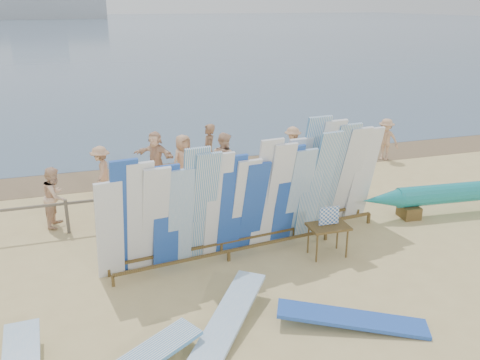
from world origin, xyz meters
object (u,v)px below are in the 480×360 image
object	(u,v)px
beachgoer_5	(156,155)
beach_chair_right	(157,202)
stroller	(212,192)
beachgoer_3	(101,172)
beachgoer_6	(183,161)
flat_board_b	(228,329)
beach_chair_left	(138,199)
side_surfboard_rack	(330,177)
flat_board_d	(351,326)
beachgoer_9	(292,149)
beachgoer_2	(55,197)
beachgoer_extra_0	(385,139)
beachgoer_10	(331,158)
outrigger_canoe	(466,193)
beachgoer_7	(209,153)
beachgoer_8	(224,162)
main_surfboard_rack	(225,206)
vendor_table	(328,239)

from	to	relation	value
beachgoer_5	beach_chair_right	bearing A→B (deg)	-57.32
stroller	beachgoer_3	size ratio (longest dim) A/B	0.71
beachgoer_6	flat_board_b	bearing A→B (deg)	-125.38
beach_chair_left	beachgoer_6	size ratio (longest dim) A/B	0.56
side_surfboard_rack	flat_board_d	world-z (taller)	side_surfboard_rack
beachgoer_9	beachgoer_3	world-z (taller)	beachgoer_3
stroller	beachgoer_6	bearing A→B (deg)	107.26
beachgoer_2	beachgoer_extra_0	world-z (taller)	beachgoer_2
beachgoer_2	beachgoer_6	xyz separation A→B (m)	(3.75, 1.84, 0.06)
flat_board_b	stroller	size ratio (longest dim) A/B	2.43
beachgoer_5	beachgoer_10	bearing A→B (deg)	21.14
outrigger_canoe	beachgoer_extra_0	distance (m)	5.09
beachgoer_3	beachgoer_10	bearing A→B (deg)	96.24
side_surfboard_rack	beachgoer_7	distance (m)	4.94
flat_board_d	beachgoer_8	world-z (taller)	beachgoer_8
beachgoer_8	beachgoer_6	distance (m)	1.30
stroller	beachgoer_extra_0	world-z (taller)	beachgoer_extra_0
beach_chair_left	beachgoer_2	bearing A→B (deg)	179.80
side_surfboard_rack	beach_chair_right	world-z (taller)	side_surfboard_rack
side_surfboard_rack	beach_chair_left	xyz separation A→B (m)	(-4.54, 2.77, -1.09)
flat_board_d	flat_board_b	xyz separation A→B (m)	(-2.16, 0.58, 0.00)
main_surfboard_rack	outrigger_canoe	xyz separation A→B (m)	(7.07, 0.52, -0.69)
beach_chair_left	beachgoer_2	world-z (taller)	beachgoer_2
main_surfboard_rack	outrigger_canoe	bearing A→B (deg)	-2.78
beach_chair_right	beachgoer_10	bearing A→B (deg)	-5.38
beachgoer_2	beachgoer_5	bearing A→B (deg)	-30.21
beachgoer_extra_0	beachgoer_8	bearing A→B (deg)	-118.73
vendor_table	flat_board_d	xyz separation A→B (m)	(-0.82, -2.60, -0.40)
beachgoer_2	beachgoer_3	world-z (taller)	beachgoer_2
beach_chair_right	beachgoer_3	world-z (taller)	beachgoer_3
flat_board_d	side_surfboard_rack	bearing A→B (deg)	3.94
flat_board_d	beachgoer_7	size ratio (longest dim) A/B	1.44
flat_board_d	flat_board_b	size ratio (longest dim) A/B	1.00
beach_chair_left	beachgoer_7	xyz separation A→B (m)	(2.53, 1.72, 0.66)
main_surfboard_rack	flat_board_b	world-z (taller)	main_surfboard_rack
side_surfboard_rack	beachgoer_5	bearing A→B (deg)	119.61
outrigger_canoe	beachgoer_7	world-z (taller)	beachgoer_7
main_surfboard_rack	beachgoer_7	bearing A→B (deg)	72.42
vendor_table	flat_board_b	world-z (taller)	vendor_table
main_surfboard_rack	stroller	xyz separation A→B (m)	(0.48, 3.00, -0.81)
flat_board_b	beachgoer_3	distance (m)	7.70
flat_board_d	beach_chair_left	xyz separation A→B (m)	(-3.00, 6.78, 0.28)
main_surfboard_rack	beachgoer_5	size ratio (longest dim) A/B	3.52
flat_board_d	beachgoer_extra_0	world-z (taller)	beachgoer_extra_0
beachgoer_8	beachgoer_10	bearing A→B (deg)	-124.36
beach_chair_left	beachgoer_10	xyz separation A→B (m)	(6.26, 0.41, 0.51)
vendor_table	flat_board_d	world-z (taller)	vendor_table
side_surfboard_rack	main_surfboard_rack	bearing A→B (deg)	-170.86
stroller	beachgoer_extra_0	xyz separation A→B (m)	(7.27, 2.56, 0.32)
beachgoer_5	flat_board_b	bearing A→B (deg)	-49.03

